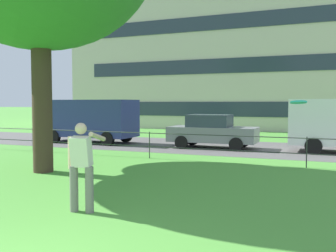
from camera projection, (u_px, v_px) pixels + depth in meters
name	position (u px, v px, depth m)	size (l,w,h in m)	color
street_strip	(248.00, 148.00, 17.73)	(80.00, 6.28, 0.01)	#565454
park_fence	(222.00, 143.00, 13.38)	(38.99, 0.04, 1.00)	#333833
person_thrower	(82.00, 164.00, 7.31)	(0.51, 0.82, 1.70)	slate
frisbee	(299.00, 102.00, 6.36)	(0.33, 0.33, 0.06)	#2DB2C6
panel_van_far_left	(89.00, 118.00, 20.15)	(5.01, 2.12, 2.24)	navy
car_grey_far_right	(212.00, 131.00, 17.72)	(4.04, 1.89, 1.54)	slate
apartment_building_background	(250.00, 32.00, 33.49)	(29.17, 11.99, 16.52)	beige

